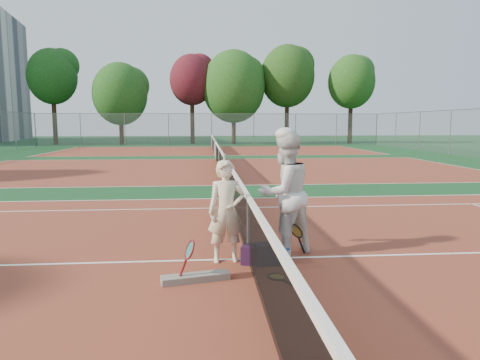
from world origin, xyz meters
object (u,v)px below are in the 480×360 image
(player_a, at_px, (226,211))
(sports_bag_navy, at_px, (268,254))
(racket_black_held, at_px, (296,240))
(water_bottle, at_px, (288,260))
(player_b, at_px, (284,193))
(racket_spare, at_px, (277,277))
(sports_bag_purple, at_px, (253,255))
(racket_red, at_px, (190,261))
(net_main, at_px, (249,228))

(player_a, relative_size, sports_bag_navy, 3.94)
(racket_black_held, xyz_separation_m, water_bottle, (-0.26, -0.65, -0.12))
(player_a, distance_m, player_b, 1.04)
(racket_spare, bearing_deg, sports_bag_purple, -3.10)
(racket_red, xyz_separation_m, sports_bag_navy, (1.16, 0.63, -0.13))
(racket_black_held, relative_size, sports_bag_navy, 1.34)
(water_bottle, bearing_deg, net_main, 132.74)
(racket_black_held, xyz_separation_m, racket_spare, (-0.47, -0.94, -0.25))
(racket_red, xyz_separation_m, racket_black_held, (1.67, 0.97, -0.01))
(player_a, xyz_separation_m, sports_bag_navy, (0.62, -0.18, -0.63))
(player_b, height_order, racket_red, player_b)
(net_main, bearing_deg, racket_red, -135.13)
(net_main, bearing_deg, water_bottle, -47.26)
(racket_black_held, height_order, water_bottle, racket_black_held)
(sports_bag_navy, height_order, sports_bag_purple, sports_bag_navy)
(player_a, bearing_deg, racket_spare, -55.52)
(player_a, height_order, racket_black_held, player_a)
(racket_black_held, xyz_separation_m, sports_bag_navy, (-0.51, -0.34, -0.11))
(water_bottle, bearing_deg, racket_spare, -126.43)
(player_a, xyz_separation_m, racket_spare, (0.66, -0.78, -0.78))
(racket_red, distance_m, racket_spare, 1.23)
(sports_bag_purple, height_order, water_bottle, water_bottle)
(racket_black_held, relative_size, racket_spare, 0.90)
(racket_spare, bearing_deg, racket_red, 65.70)
(net_main, height_order, racket_spare, net_main)
(racket_red, height_order, sports_bag_navy, racket_red)
(sports_bag_purple, bearing_deg, racket_red, -145.30)
(racket_red, height_order, water_bottle, racket_red)
(player_a, height_order, sports_bag_purple, player_a)
(sports_bag_purple, bearing_deg, sports_bag_navy, -5.00)
(racket_red, relative_size, racket_black_held, 1.05)
(racket_black_held, bearing_deg, net_main, -33.01)
(player_b, relative_size, racket_black_held, 3.72)
(net_main, xyz_separation_m, racket_black_held, (0.78, 0.09, -0.24))
(player_a, relative_size, water_bottle, 5.27)
(net_main, distance_m, player_b, 0.83)
(racket_black_held, bearing_deg, player_a, -31.39)
(racket_red, bearing_deg, net_main, 25.13)
(racket_red, relative_size, racket_spare, 0.95)
(racket_red, bearing_deg, racket_spare, -18.03)
(sports_bag_purple, bearing_deg, net_main, 101.47)
(net_main, relative_size, sports_bag_navy, 27.31)
(player_b, height_order, sports_bag_purple, player_b)
(racket_black_held, bearing_deg, racket_spare, 24.02)
(player_a, bearing_deg, racket_black_held, 2.24)
(player_b, distance_m, sports_bag_navy, 1.05)
(player_a, xyz_separation_m, water_bottle, (0.87, -0.49, -0.64))
(racket_black_held, distance_m, sports_bag_navy, 0.62)
(player_b, distance_m, sports_bag_purple, 1.15)
(sports_bag_navy, bearing_deg, player_b, 56.54)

